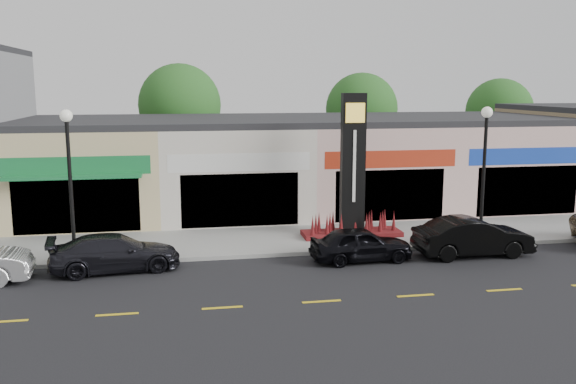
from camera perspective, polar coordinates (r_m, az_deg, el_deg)
name	(u,v)px	position (r m, az deg, el deg)	size (l,w,h in m)	color
ground	(302,272)	(21.53, 1.32, -7.50)	(120.00, 120.00, 0.00)	black
sidewalk	(281,239)	(25.62, -0.61, -4.46)	(52.00, 4.30, 0.15)	gray
curb	(291,254)	(23.48, 0.30, -5.81)	(52.00, 0.20, 0.15)	gray
shop_beige	(91,167)	(32.15, -17.93, 2.22)	(7.00, 10.85, 4.80)	tan
shop_cream	(231,164)	(31.96, -5.40, 2.62)	(7.00, 10.01, 4.80)	beige
shop_pink_w	(360,161)	(33.27, 6.72, 2.89)	(7.00, 10.01, 4.80)	#C8A198
shop_pink_e	(480,158)	(35.92, 17.49, 3.01)	(7.00, 10.01, 4.80)	#C8A198
tree_rear_west	(180,105)	(39.64, -10.09, 8.02)	(5.20, 5.20, 7.83)	#382619
tree_rear_mid	(362,109)	(41.46, 6.90, 7.72)	(4.80, 4.80, 7.29)	#382619
tree_rear_east	(499,112)	(45.40, 19.15, 7.11)	(4.60, 4.60, 6.94)	#382619
lamp_west_near	(70,170)	(23.15, -19.76, 1.97)	(0.44, 0.44, 5.47)	black
lamp_east_near	(484,160)	(25.83, 17.90, 2.85)	(0.44, 0.44, 5.47)	black
pylon_sign	(352,186)	(25.68, 6.05, 0.53)	(4.20, 1.30, 6.00)	#54140E
car_dark_sedan	(115,253)	(22.36, -15.89, -5.48)	(4.49, 1.82, 1.30)	black
car_black_sedan	(361,244)	(22.84, 6.84, -4.87)	(3.77, 1.52, 1.29)	black
car_black_conv	(473,237)	(24.39, 16.93, -4.04)	(4.49, 1.57, 1.48)	black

